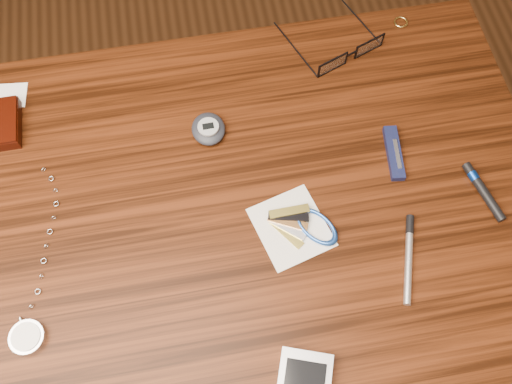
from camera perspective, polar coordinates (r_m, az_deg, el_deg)
ground at (r=1.53m, az=-2.38°, el=-14.13°), size 3.80×3.80×0.00m
desk at (r=0.91m, az=-3.92°, el=-6.13°), size 1.00×0.70×0.75m
eyeglasses at (r=0.96m, az=9.19°, el=13.61°), size 0.17×0.17×0.03m
gold_ring at (r=1.04m, az=14.28°, el=16.14°), size 0.03×0.03×0.00m
pocket_watch at (r=0.82m, az=-21.83°, el=-12.86°), size 0.07×0.27×0.01m
pedometer at (r=0.87m, az=-4.79°, el=6.32°), size 0.05×0.06×0.02m
notepad_keys at (r=0.81m, az=4.76°, el=-3.41°), size 0.13×0.13×0.01m
pocket_knife at (r=0.88m, az=13.63°, el=3.81°), size 0.03×0.09×0.01m
silver_pen at (r=0.82m, az=15.04°, el=-5.79°), size 0.05×0.13×0.01m
black_blue_pen at (r=0.89m, az=21.70°, el=0.22°), size 0.03×0.10×0.01m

